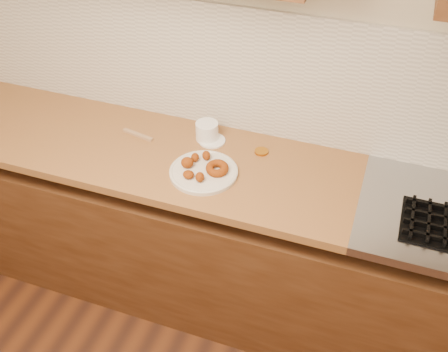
{
  "coord_description": "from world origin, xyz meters",
  "views": [
    {
      "loc": [
        0.51,
        -0.01,
        2.32
      ],
      "look_at": [
        -0.05,
        1.59,
        0.93
      ],
      "focal_mm": 42.0,
      "sensor_mm": 36.0,
      "label": 1
    }
  ],
  "objects": [
    {
      "name": "brass_jar_lid",
      "position": [
        0.04,
        1.83,
        0.91
      ],
      "size": [
        0.08,
        0.08,
        0.01
      ],
      "primitive_type": "cylinder",
      "rotation": [
        0.0,
        0.0,
        -0.42
      ],
      "color": "#A76616",
      "rests_on": "butcher_block"
    },
    {
      "name": "butcher_block",
      "position": [
        -0.65,
        1.69,
        0.88
      ],
      "size": [
        2.3,
        0.62,
        0.04
      ],
      "primitive_type": "cube",
      "color": "olive",
      "rests_on": "base_cabinet"
    },
    {
      "name": "donut_plate",
      "position": [
        -0.15,
        1.61,
        0.91
      ],
      "size": [
        0.29,
        0.29,
        0.02
      ],
      "primitive_type": "cylinder",
      "color": "beige",
      "rests_on": "butcher_block"
    },
    {
      "name": "ring_donut",
      "position": [
        -0.1,
        1.62,
        0.93
      ],
      "size": [
        0.13,
        0.13,
        0.04
      ],
      "primitive_type": "torus",
      "rotation": [
        0.1,
        0.0,
        0.35
      ],
      "color": "#8B3606",
      "rests_on": "donut_plate"
    },
    {
      "name": "tub_lid",
      "position": [
        -0.2,
        1.84,
        0.9
      ],
      "size": [
        0.16,
        0.16,
        0.01
      ],
      "primitive_type": "cylinder",
      "rotation": [
        0.0,
        0.0,
        0.37
      ],
      "color": "white",
      "rests_on": "butcher_block"
    },
    {
      "name": "backsplash",
      "position": [
        0.0,
        1.99,
        1.2
      ],
      "size": [
        3.6,
        0.02,
        0.6
      ],
      "primitive_type": "cube",
      "color": "beige",
      "rests_on": "wall_back"
    },
    {
      "name": "fried_dough_chunks",
      "position": [
        -0.2,
        1.6,
        0.94
      ],
      "size": [
        0.14,
        0.2,
        0.05
      ],
      "color": "#8B3606",
      "rests_on": "donut_plate"
    },
    {
      "name": "wall_back",
      "position": [
        0.0,
        2.0,
        1.35
      ],
      "size": [
        4.0,
        0.02,
        2.7
      ],
      "primitive_type": "cube",
      "color": "#BEB291",
      "rests_on": "ground"
    },
    {
      "name": "wooden_utensil",
      "position": [
        -0.55,
        1.76,
        0.91
      ],
      "size": [
        0.17,
        0.05,
        0.01
      ],
      "primitive_type": "cube",
      "rotation": [
        0.0,
        0.0,
        -0.2
      ],
      "color": "#9F7A52",
      "rests_on": "butcher_block"
    },
    {
      "name": "base_cabinet",
      "position": [
        0.0,
        1.69,
        0.39
      ],
      "size": [
        3.6,
        0.6,
        0.77
      ],
      "primitive_type": "cube",
      "color": "#56331B",
      "rests_on": "floor"
    },
    {
      "name": "plastic_tub",
      "position": [
        -0.23,
        1.85,
        0.94
      ],
      "size": [
        0.13,
        0.13,
        0.09
      ],
      "primitive_type": "cylinder",
      "rotation": [
        0.0,
        0.0,
        -0.31
      ],
      "color": "white",
      "rests_on": "butcher_block"
    }
  ]
}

